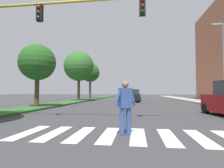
{
  "coord_description": "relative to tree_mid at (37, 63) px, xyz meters",
  "views": [
    {
      "loc": [
        -0.04,
        1.83,
        1.35
      ],
      "look_at": [
        -1.66,
        13.85,
        1.88
      ],
      "focal_mm": 29.05,
      "sensor_mm": 36.0,
      "label": 1
    }
  ],
  "objects": [
    {
      "name": "ground_plane",
      "position": [
        8.18,
        14.2,
        -3.78
      ],
      "size": [
        140.0,
        140.0,
        0.0
      ],
      "primitive_type": "plane",
      "color": "#38383A"
    },
    {
      "name": "crosswalk",
      "position": [
        8.18,
        -8.3,
        -3.77
      ],
      "size": [
        7.65,
        2.2,
        0.01
      ],
      "color": "silver",
      "rests_on": "ground_plane"
    },
    {
      "name": "median_strip",
      "position": [
        -0.09,
        12.2,
        -3.7
      ],
      "size": [
        2.69,
        64.0,
        0.15
      ],
      "primitive_type": "cube",
      "color": "#2D5B28",
      "rests_on": "ground_plane"
    },
    {
      "name": "tree_mid",
      "position": [
        0.0,
        0.0,
        0.0
      ],
      "size": [
        2.99,
        2.99,
        5.15
      ],
      "color": "#4C3823",
      "rests_on": "median_strip"
    },
    {
      "name": "tree_far",
      "position": [
        -0.03,
        10.98,
        1.25
      ],
      "size": [
        4.28,
        4.28,
        7.04
      ],
      "color": "#4C3823",
      "rests_on": "median_strip"
    },
    {
      "name": "tree_distant",
      "position": [
        -0.25,
        18.24,
        1.09
      ],
      "size": [
        3.44,
        3.44,
        6.47
      ],
      "color": "#4C3823",
      "rests_on": "median_strip"
    },
    {
      "name": "sidewalk_right",
      "position": [
        16.5,
        12.2,
        -3.7
      ],
      "size": [
        3.0,
        64.0,
        0.15
      ],
      "primitive_type": "cube",
      "color": "#9E9991",
      "rests_on": "ground_plane"
    },
    {
      "name": "traffic_light_gantry",
      "position": [
        3.56,
        -6.04,
        0.58
      ],
      "size": [
        8.88,
        0.3,
        6.0
      ],
      "color": "gold",
      "rests_on": "median_strip"
    },
    {
      "name": "street_lamp_right",
      "position": [
        15.9,
        3.52,
        0.82
      ],
      "size": [
        1.02,
        0.24,
        7.5
      ],
      "color": "slate",
      "rests_on": "sidewalk_right"
    },
    {
      "name": "pedestrian_performer",
      "position": [
        7.8,
        -8.24,
        -2.84
      ],
      "size": [
        0.7,
        0.43,
        1.69
      ],
      "color": "#334C8C",
      "rests_on": "ground_plane"
    },
    {
      "name": "sedan_midblock",
      "position": [
        7.72,
        10.89,
        -2.98
      ],
      "size": [
        2.15,
        4.57,
        1.71
      ],
      "color": "black",
      "rests_on": "ground_plane"
    }
  ]
}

